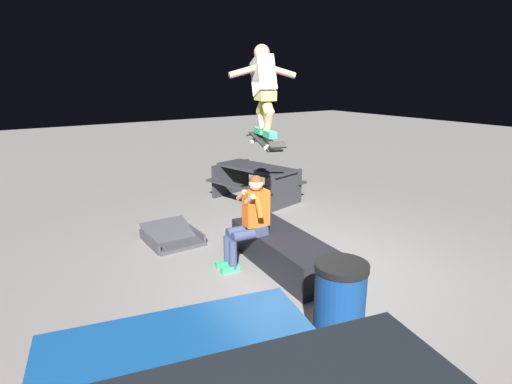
{
  "coord_description": "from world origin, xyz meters",
  "views": [
    {
      "loc": [
        -3.94,
        3.51,
        2.57
      ],
      "look_at": [
        0.54,
        0.46,
        1.05
      ],
      "focal_mm": 28.94,
      "sensor_mm": 36.0,
      "label": 1
    }
  ],
  "objects": [
    {
      "name": "ground_plane",
      "position": [
        0.0,
        0.0,
        0.0
      ],
      "size": [
        40.0,
        40.0,
        0.0
      ],
      "primitive_type": "plane",
      "color": "slate"
    },
    {
      "name": "ledge_box_main",
      "position": [
        0.23,
        0.2,
        0.22
      ],
      "size": [
        2.01,
        0.89,
        0.45
      ],
      "primitive_type": "cube",
      "rotation": [
        0.0,
        0.0,
        -0.1
      ],
      "color": "black",
      "rests_on": "ground"
    },
    {
      "name": "person_sitting_on_ledge",
      "position": [
        0.55,
        0.57,
        0.71
      ],
      "size": [
        0.6,
        0.77,
        1.28
      ],
      "color": "#2D3856",
      "rests_on": "ground"
    },
    {
      "name": "skateboard",
      "position": [
        0.37,
        0.44,
        1.77
      ],
      "size": [
        1.03,
        0.48,
        0.15
      ],
      "color": "black"
    },
    {
      "name": "skater_airborne",
      "position": [
        0.42,
        0.43,
        2.45
      ],
      "size": [
        0.64,
        0.87,
        1.12
      ],
      "color": "#2D9E66"
    },
    {
      "name": "kicker_ramp",
      "position": [
        1.96,
        1.14,
        0.05
      ],
      "size": [
        0.97,
        0.81,
        0.33
      ],
      "color": "#38383D",
      "rests_on": "ground"
    },
    {
      "name": "picnic_table_back",
      "position": [
        3.1,
        -1.27,
        0.5
      ],
      "size": [
        1.96,
        1.69,
        0.75
      ],
      "color": "#28282D",
      "rests_on": "ground"
    },
    {
      "name": "trash_bin",
      "position": [
        -1.6,
        0.99,
        0.49
      ],
      "size": [
        0.49,
        0.49,
        0.97
      ],
      "color": "navy",
      "rests_on": "ground"
    }
  ]
}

